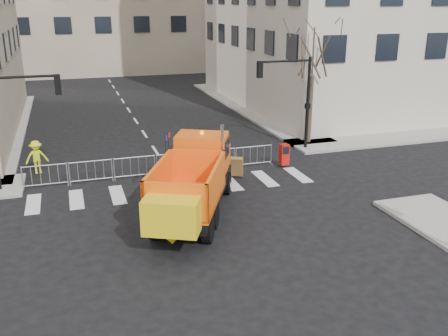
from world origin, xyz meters
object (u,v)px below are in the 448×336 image
object	(u,v)px
cop_b	(201,158)
cop_c	(223,163)
plow_truck	(193,180)
newspaper_box	(284,154)
worker	(37,157)
cop_a	(204,165)

from	to	relation	value
cop_b	cop_c	distance (m)	1.30
plow_truck	newspaper_box	world-z (taller)	plow_truck
cop_c	worker	bearing A→B (deg)	-91.46
cop_a	cop_c	distance (m)	1.21
cop_a	newspaper_box	bearing A→B (deg)	170.24
cop_a	plow_truck	bearing A→B (deg)	42.79
cop_a	newspaper_box	xyz separation A→B (m)	(4.74, 1.31, -0.30)
cop_b	cop_a	bearing A→B (deg)	102.64
cop_b	plow_truck	bearing A→B (deg)	94.39
plow_truck	worker	distance (m)	9.48
cop_c	worker	size ratio (longest dim) A/B	1.04
cop_b	cop_c	bearing A→B (deg)	153.75
cop_a	worker	world-z (taller)	cop_a
cop_b	worker	size ratio (longest dim) A/B	1.08
cop_a	cop_b	size ratio (longest dim) A/B	1.11
cop_b	cop_c	size ratio (longest dim) A/B	1.04
cop_a	worker	bearing A→B (deg)	-51.61
cop_a	cop_c	xyz separation A→B (m)	(1.11, 0.46, -0.13)
cop_c	cop_a	bearing A→B (deg)	-48.31
cop_a	cop_c	bearing A→B (deg)	177.13
plow_truck	cop_b	size ratio (longest dim) A/B	5.11
plow_truck	newspaper_box	xyz separation A→B (m)	(6.11, 4.69, -0.88)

